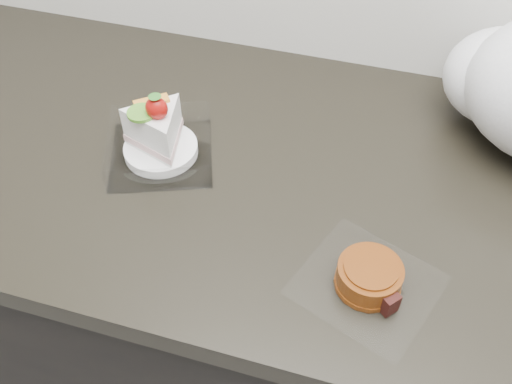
# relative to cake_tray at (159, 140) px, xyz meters

# --- Properties ---
(counter) EXTENTS (2.04, 0.64, 0.90)m
(counter) POSITION_rel_cake_tray_xyz_m (0.35, 0.03, -0.48)
(counter) COLOR black
(counter) RESTS_ON ground
(cake_tray) EXTENTS (0.20, 0.20, 0.12)m
(cake_tray) POSITION_rel_cake_tray_xyz_m (0.00, 0.00, 0.00)
(cake_tray) COLOR white
(cake_tray) RESTS_ON counter
(mooncake_wrap) EXTENTS (0.21, 0.21, 0.04)m
(mooncake_wrap) POSITION_rel_cake_tray_xyz_m (0.35, -0.15, -0.02)
(mooncake_wrap) COLOR white
(mooncake_wrap) RESTS_ON counter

